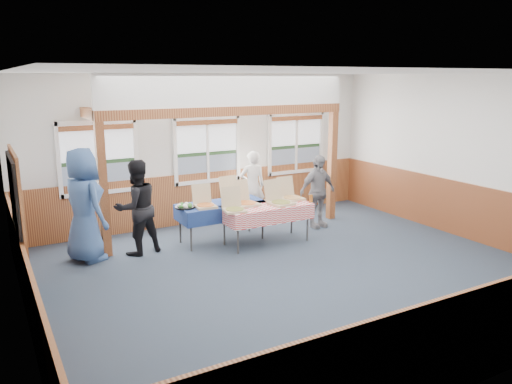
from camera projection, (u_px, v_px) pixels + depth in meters
floor at (294, 272)px, 8.20m from camera, size 8.00×8.00×0.00m
ceiling at (298, 72)px, 7.49m from camera, size 8.00×8.00×0.00m
wall_back at (206, 149)px, 10.82m from camera, size 8.00×0.00×8.00m
wall_front at (495, 238)px, 4.87m from camera, size 8.00×0.00×8.00m
wall_left at (16, 208)px, 5.94m from camera, size 0.00×8.00×8.00m
wall_right at (467, 157)px, 9.74m from camera, size 0.00×8.00×8.00m
wainscot_back at (208, 197)px, 11.04m from camera, size 7.98×0.05×1.10m
wainscot_front at (482, 334)px, 5.12m from camera, size 7.98×0.05×1.10m
wainscot_left at (28, 290)px, 6.19m from camera, size 0.05×6.98×1.10m
wainscot_right at (461, 209)px, 9.97m from camera, size 0.05×6.98×1.10m
cased_opening at (19, 232)px, 6.85m from camera, size 0.06×1.30×2.10m
window_left at (98, 154)px, 9.68m from camera, size 1.56×0.10×1.46m
window_mid at (207, 146)px, 10.77m from camera, size 1.56×0.10×1.46m
window_right at (296, 140)px, 11.86m from camera, size 1.56×0.10×1.46m
post_left at (103, 190)px, 8.70m from camera, size 0.15×0.15×2.40m
post_right at (332, 166)px, 11.08m from camera, size 0.15×0.15×2.40m
cross_beam at (231, 111)px, 9.60m from camera, size 5.15×0.18×0.18m
table_left at (222, 206)px, 9.63m from camera, size 1.85×1.41×0.76m
table_right at (267, 208)px, 9.50m from camera, size 1.83×1.13×0.76m
pizza_box_a at (205, 204)px, 9.32m from camera, size 0.41×0.48×0.40m
pizza_box_b at (234, 196)px, 9.90m from camera, size 0.44×0.52×0.44m
pizza_box_c at (234, 208)px, 9.03m from camera, size 0.45×0.52×0.41m
pizza_box_d at (245, 202)px, 9.46m from camera, size 0.45×0.53×0.45m
pizza_box_e at (280, 201)px, 9.52m from camera, size 0.48×0.56×0.45m
pizza_box_f at (291, 196)px, 9.90m from camera, size 0.42×0.50×0.43m
veggie_tray at (185, 206)px, 9.25m from camera, size 0.37×0.37×0.09m
drink_glass at (311, 199)px, 9.66m from camera, size 0.07×0.07×0.15m
woman_white at (252, 186)px, 11.04m from camera, size 0.63×0.47×1.56m
woman_black at (137, 207)px, 8.89m from camera, size 0.95×0.81×1.72m
man_blue at (84, 205)px, 8.52m from camera, size 0.93×1.13×1.98m
person_grey at (318, 191)px, 10.52m from camera, size 0.94×0.46×1.55m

